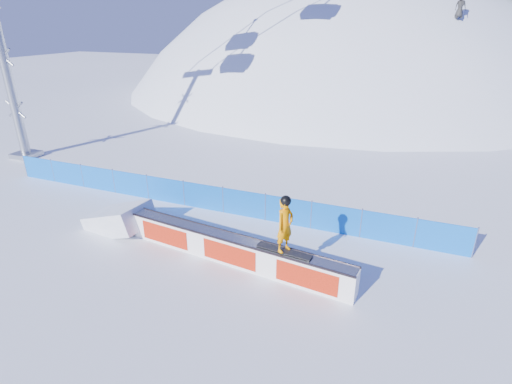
% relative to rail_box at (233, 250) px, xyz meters
% --- Properties ---
extents(ground, '(160.00, 160.00, 0.00)m').
position_rel_rail_box_xyz_m(ground, '(-3.12, -0.98, -0.52)').
color(ground, white).
rests_on(ground, ground).
extents(snow_hill, '(64.00, 64.00, 64.00)m').
position_rel_rail_box_xyz_m(snow_hill, '(-3.12, 41.02, -18.52)').
color(snow_hill, white).
rests_on(snow_hill, ground).
extents(safety_fence, '(22.05, 0.05, 1.30)m').
position_rel_rail_box_xyz_m(safety_fence, '(-3.12, 3.52, 0.08)').
color(safety_fence, blue).
rests_on(safety_fence, ground).
extents(rail_box, '(8.78, 1.61, 1.05)m').
position_rel_rail_box_xyz_m(rail_box, '(0.00, 0.00, 0.00)').
color(rail_box, white).
rests_on(rail_box, ground).
extents(snow_ramp, '(2.90, 2.00, 1.70)m').
position_rel_rail_box_xyz_m(snow_ramp, '(-5.44, 0.63, -0.52)').
color(snow_ramp, white).
rests_on(snow_ramp, ground).
extents(snowboarder, '(1.90, 0.78, 1.96)m').
position_rel_rail_box_xyz_m(snowboarder, '(1.93, -0.22, 1.50)').
color(snowboarder, black).
rests_on(snowboarder, rail_box).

